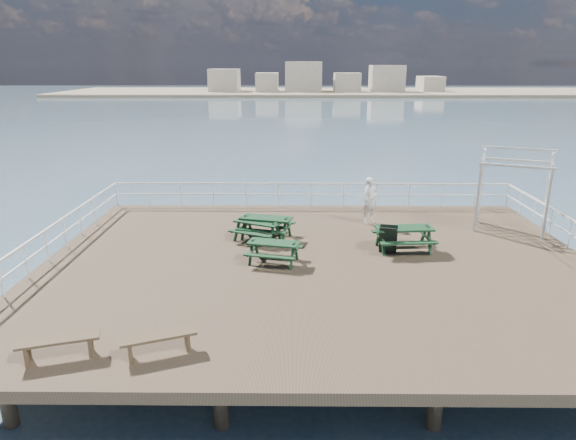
# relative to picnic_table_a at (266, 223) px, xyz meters

# --- Properties ---
(ground) EXTENTS (18.00, 14.00, 0.30)m
(ground) POSITION_rel_picnic_table_a_xyz_m (1.81, -2.43, -0.73)
(ground) COLOR brown
(ground) RESTS_ON ground
(sea_backdrop) EXTENTS (300.00, 300.00, 9.20)m
(sea_backdrop) POSITION_rel_picnic_table_a_xyz_m (14.35, 131.64, -1.09)
(sea_backdrop) COLOR #456274
(sea_backdrop) RESTS_ON ground
(railing) EXTENTS (17.77, 13.76, 1.10)m
(railing) POSITION_rel_picnic_table_a_xyz_m (1.74, 0.14, 0.29)
(railing) COLOR white
(railing) RESTS_ON ground
(picnic_table_a) EXTENTS (2.19, 1.93, 0.91)m
(picnic_table_a) POSITION_rel_picnic_table_a_xyz_m (0.00, 0.00, 0.00)
(picnic_table_a) COLOR #133519
(picnic_table_a) RESTS_ON ground
(picnic_table_b) EXTENTS (2.11, 1.96, 0.82)m
(picnic_table_b) POSITION_rel_picnic_table_a_xyz_m (-0.31, -0.27, -0.05)
(picnic_table_b) COLOR #133519
(picnic_table_b) RESTS_ON ground
(picnic_table_c) EXTENTS (2.06, 1.71, 0.94)m
(picnic_table_c) POSITION_rel_picnic_table_a_xyz_m (4.83, -1.26, 0.02)
(picnic_table_c) COLOR #133519
(picnic_table_c) RESTS_ON ground
(picnic_table_d) EXTENTS (1.91, 1.68, 0.80)m
(picnic_table_d) POSITION_rel_picnic_table_a_xyz_m (0.36, -2.47, -0.07)
(picnic_table_d) COLOR #133519
(picnic_table_d) RESTS_ON ground
(flat_bench_near) EXTENTS (1.76, 0.90, 0.49)m
(flat_bench_near) POSITION_rel_picnic_table_a_xyz_m (-4.13, -8.23, -0.21)
(flat_bench_near) COLOR brown
(flat_bench_near) RESTS_ON ground
(flat_bench_far) EXTENTS (1.70, 0.98, 0.48)m
(flat_bench_far) POSITION_rel_picnic_table_a_xyz_m (-1.99, -8.03, -0.22)
(flat_bench_far) COLOR brown
(flat_bench_far) RESTS_ON ground
(trellis_arbor) EXTENTS (2.94, 2.31, 3.23)m
(trellis_arbor) POSITION_rel_picnic_table_a_xyz_m (9.41, 1.03, 0.85)
(trellis_arbor) COLOR white
(trellis_arbor) RESTS_ON ground
(sandwich_board) EXTENTS (0.68, 0.58, 0.97)m
(sandwich_board) POSITION_rel_picnic_table_a_xyz_m (4.24, -1.55, -0.11)
(sandwich_board) COLOR black
(sandwich_board) RESTS_ON ground
(person) EXTENTS (0.82, 0.75, 1.88)m
(person) POSITION_rel_picnic_table_a_xyz_m (4.09, 1.92, 0.36)
(person) COLOR white
(person) RESTS_ON ground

